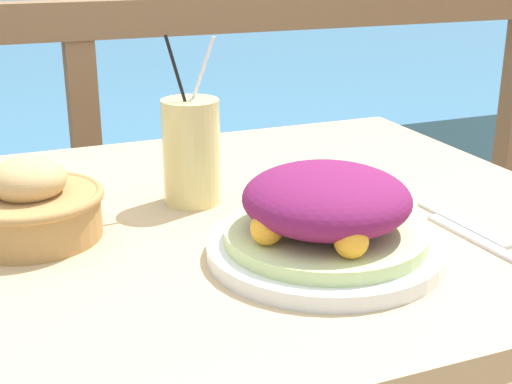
{
  "coord_description": "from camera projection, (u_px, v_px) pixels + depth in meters",
  "views": [
    {
      "loc": [
        -0.26,
        -0.91,
        1.1
      ],
      "look_at": [
        0.08,
        -0.08,
        0.79
      ],
      "focal_mm": 50.0,
      "sensor_mm": 36.0,
      "label": 1
    }
  ],
  "objects": [
    {
      "name": "patio_table",
      "position": [
        185.0,
        278.0,
        1.04
      ],
      "size": [
        1.18,
        0.88,
        0.73
      ],
      "color": "tan",
      "rests_on": "ground_plane"
    },
    {
      "name": "railing_fence",
      "position": [
        82.0,
        98.0,
        1.77
      ],
      "size": [
        2.8,
        0.08,
        0.97
      ],
      "color": "brown",
      "rests_on": "ground_plane"
    },
    {
      "name": "sea_backdrop",
      "position": [
        19.0,
        102.0,
        4.12
      ],
      "size": [
        12.0,
        4.0,
        0.42
      ],
      "color": "teal",
      "rests_on": "ground_plane"
    },
    {
      "name": "salad_plate",
      "position": [
        326.0,
        219.0,
        0.88
      ],
      "size": [
        0.3,
        0.3,
        0.12
      ],
      "color": "silver",
      "rests_on": "patio_table"
    },
    {
      "name": "drink_glass",
      "position": [
        191.0,
        152.0,
        1.06
      ],
      "size": [
        0.09,
        0.09,
        0.25
      ],
      "color": "#DBCC7F",
      "rests_on": "patio_table"
    },
    {
      "name": "bread_basket",
      "position": [
        31.0,
        206.0,
        0.94
      ],
      "size": [
        0.19,
        0.19,
        0.11
      ],
      "color": "#AD7F47",
      "rests_on": "patio_table"
    },
    {
      "name": "fork",
      "position": [
        462.0,
        223.0,
        1.0
      ],
      "size": [
        0.02,
        0.18,
        0.0
      ],
      "color": "silver",
      "rests_on": "patio_table"
    },
    {
      "name": "knife",
      "position": [
        475.0,
        239.0,
        0.95
      ],
      "size": [
        0.03,
        0.18,
        0.0
      ],
      "color": "silver",
      "rests_on": "patio_table"
    }
  ]
}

